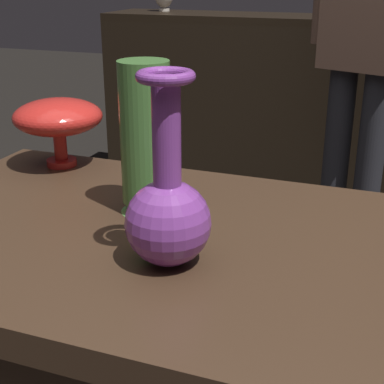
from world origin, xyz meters
name	(u,v)px	position (x,y,z in m)	size (l,w,h in m)	color
back_display_shelf	(346,116)	(0.00, 2.20, 0.49)	(2.60, 0.40, 0.99)	black
vase_centerpiece	(168,208)	(-0.04, -0.09, 0.89)	(0.13, 0.13, 0.29)	#7A388E
vase_tall_behind	(58,118)	(-0.44, 0.25, 0.91)	(0.19, 0.19, 0.15)	red
vase_left_accent	(145,140)	(-0.15, 0.08, 0.93)	(0.10, 0.10, 0.27)	#477A38
visitor_center_back	(367,25)	(0.10, 1.55, 1.01)	(0.44, 0.28, 1.71)	#232328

